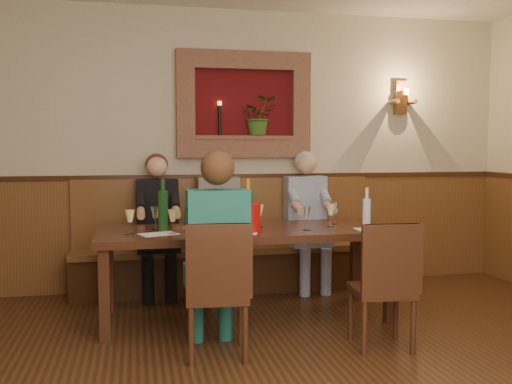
# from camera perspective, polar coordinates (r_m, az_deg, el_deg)

# --- Properties ---
(room_shell) EXTENTS (6.04, 6.04, 2.82)m
(room_shell) POSITION_cam_1_polar(r_m,az_deg,el_deg) (2.92, 6.03, 13.62)
(room_shell) COLOR #C1B092
(room_shell) RESTS_ON ground
(wainscoting) EXTENTS (6.02, 6.02, 1.15)m
(wainscoting) POSITION_cam_1_polar(r_m,az_deg,el_deg) (3.00, 5.82, -11.74)
(wainscoting) COLOR brown
(wainscoting) RESTS_ON ground
(wall_niche) EXTENTS (1.36, 0.30, 1.06)m
(wall_niche) POSITION_cam_1_polar(r_m,az_deg,el_deg) (5.81, -0.79, 8.28)
(wall_niche) COLOR #530B0F
(wall_niche) RESTS_ON ground
(wall_sconce) EXTENTS (0.25, 0.20, 0.35)m
(wall_sconce) POSITION_cam_1_polar(r_m,az_deg,el_deg) (6.34, 14.30, 9.07)
(wall_sconce) COLOR brown
(wall_sconce) RESTS_ON ground
(dining_table) EXTENTS (2.40, 0.90, 0.75)m
(dining_table) POSITION_cam_1_polar(r_m,az_deg,el_deg) (4.73, -1.06, -4.60)
(dining_table) COLOR #341A0F
(dining_table) RESTS_ON ground
(bench) EXTENTS (3.00, 0.45, 1.11)m
(bench) POSITION_cam_1_polar(r_m,az_deg,el_deg) (5.71, -2.87, -6.56)
(bench) COLOR #381E0F
(bench) RESTS_ON ground
(chair_near_left) EXTENTS (0.45, 0.45, 0.94)m
(chair_near_left) POSITION_cam_1_polar(r_m,az_deg,el_deg) (3.97, -3.91, -12.39)
(chair_near_left) COLOR #341A0F
(chair_near_left) RESTS_ON ground
(chair_near_right) EXTENTS (0.44, 0.44, 0.91)m
(chair_near_right) POSITION_cam_1_polar(r_m,az_deg,el_deg) (4.22, 12.47, -11.54)
(chair_near_right) COLOR #341A0F
(chair_near_right) RESTS_ON ground
(person_bench_left) EXTENTS (0.39, 0.48, 1.36)m
(person_bench_left) POSITION_cam_1_polar(r_m,az_deg,el_deg) (5.50, -9.76, -4.58)
(person_bench_left) COLOR black
(person_bench_left) RESTS_ON ground
(person_bench_mid) EXTENTS (0.40, 0.49, 1.38)m
(person_bench_mid) POSITION_cam_1_polar(r_m,az_deg,el_deg) (5.55, -3.66, -4.35)
(person_bench_mid) COLOR #615C58
(person_bench_mid) RESTS_ON ground
(person_bench_right) EXTENTS (0.40, 0.49, 1.38)m
(person_bench_right) POSITION_cam_1_polar(r_m,az_deg,el_deg) (5.75, 5.17, -4.05)
(person_bench_right) COLOR navy
(person_bench_right) RESTS_ON ground
(person_chair_front) EXTENTS (0.41, 0.50, 1.40)m
(person_chair_front) POSITION_cam_1_polar(r_m,az_deg,el_deg) (3.94, -4.02, -7.89)
(person_chair_front) COLOR #185656
(person_chair_front) RESTS_ON ground
(spittoon_bucket) EXTENTS (0.25, 0.25, 0.23)m
(spittoon_bucket) POSITION_cam_1_polar(r_m,az_deg,el_deg) (4.55, -0.79, -2.57)
(spittoon_bucket) COLOR red
(spittoon_bucket) RESTS_ON dining_table
(wine_bottle_green_a) EXTENTS (0.09, 0.09, 0.42)m
(wine_bottle_green_a) POSITION_cam_1_polar(r_m,az_deg,el_deg) (4.62, -0.80, -1.71)
(wine_bottle_green_a) COLOR #19471E
(wine_bottle_green_a) RESTS_ON dining_table
(wine_bottle_green_b) EXTENTS (0.10, 0.10, 0.41)m
(wine_bottle_green_b) POSITION_cam_1_polar(r_m,az_deg,el_deg) (4.64, -9.29, -1.77)
(wine_bottle_green_b) COLOR #19471E
(wine_bottle_green_b) RESTS_ON dining_table
(water_bottle) EXTENTS (0.08, 0.08, 0.35)m
(water_bottle) POSITION_cam_1_polar(r_m,az_deg,el_deg) (4.66, 11.00, -2.15)
(water_bottle) COLOR silver
(water_bottle) RESTS_ON dining_table
(tasting_sheet_a) EXTENTS (0.33, 0.28, 0.00)m
(tasting_sheet_a) POSITION_cam_1_polar(r_m,az_deg,el_deg) (4.50, -9.71, -4.16)
(tasting_sheet_a) COLOR white
(tasting_sheet_a) RESTS_ON dining_table
(tasting_sheet_b) EXTENTS (0.35, 0.29, 0.00)m
(tasting_sheet_b) POSITION_cam_1_polar(r_m,az_deg,el_deg) (4.51, -1.81, -4.07)
(tasting_sheet_b) COLOR white
(tasting_sheet_b) RESTS_ON dining_table
(tasting_sheet_c) EXTENTS (0.26, 0.19, 0.00)m
(tasting_sheet_c) POSITION_cam_1_polar(r_m,az_deg,el_deg) (4.79, 11.37, -3.66)
(tasting_sheet_c) COLOR white
(tasting_sheet_c) RESTS_ON dining_table
(tasting_sheet_d) EXTENTS (0.30, 0.26, 0.00)m
(tasting_sheet_d) POSITION_cam_1_polar(r_m,az_deg,el_deg) (4.41, -3.45, -4.28)
(tasting_sheet_d) COLOR white
(tasting_sheet_d) RESTS_ON dining_table
(wine_glass_0) EXTENTS (0.08, 0.08, 0.19)m
(wine_glass_0) POSITION_cam_1_polar(r_m,az_deg,el_deg) (4.52, -12.50, -2.96)
(wine_glass_0) COLOR #F2EE91
(wine_glass_0) RESTS_ON dining_table
(wine_glass_1) EXTENTS (0.08, 0.08, 0.19)m
(wine_glass_1) POSITION_cam_1_polar(r_m,az_deg,el_deg) (4.71, -10.02, -2.61)
(wine_glass_1) COLOR white
(wine_glass_1) RESTS_ON dining_table
(wine_glass_2) EXTENTS (0.08, 0.08, 0.19)m
(wine_glass_2) POSITION_cam_1_polar(r_m,az_deg,el_deg) (4.48, -8.33, -2.96)
(wine_glass_2) COLOR #F2EE91
(wine_glass_2) RESTS_ON dining_table
(wine_glass_3) EXTENTS (0.08, 0.08, 0.19)m
(wine_glass_3) POSITION_cam_1_polar(r_m,az_deg,el_deg) (4.71, -4.85, -2.57)
(wine_glass_3) COLOR white
(wine_glass_3) RESTS_ON dining_table
(wine_glass_4) EXTENTS (0.08, 0.08, 0.19)m
(wine_glass_4) POSITION_cam_1_polar(r_m,az_deg,el_deg) (4.56, -1.31, -2.78)
(wine_glass_4) COLOR #F2EE91
(wine_glass_4) RESTS_ON dining_table
(wine_glass_5) EXTENTS (0.08, 0.08, 0.19)m
(wine_glass_5) POSITION_cam_1_polar(r_m,az_deg,el_deg) (4.81, 0.33, -2.40)
(wine_glass_5) COLOR #F2EE91
(wine_glass_5) RESTS_ON dining_table
(wine_glass_6) EXTENTS (0.08, 0.08, 0.19)m
(wine_glass_6) POSITION_cam_1_polar(r_m,az_deg,el_deg) (4.68, 5.08, -2.62)
(wine_glass_6) COLOR white
(wine_glass_6) RESTS_ON dining_table
(wine_glass_7) EXTENTS (0.08, 0.08, 0.19)m
(wine_glass_7) POSITION_cam_1_polar(r_m,az_deg,el_deg) (4.90, 7.47, -2.31)
(wine_glass_7) COLOR #F2EE91
(wine_glass_7) RESTS_ON dining_table
(wine_glass_8) EXTENTS (0.08, 0.08, 0.19)m
(wine_glass_8) POSITION_cam_1_polar(r_m,az_deg,el_deg) (4.88, 11.00, -2.38)
(wine_glass_8) COLOR white
(wine_glass_8) RESTS_ON dining_table
(wine_glass_9) EXTENTS (0.08, 0.08, 0.19)m
(wine_glass_9) POSITION_cam_1_polar(r_m,az_deg,el_deg) (4.43, -2.06, -3.01)
(wine_glass_9) COLOR #F2EE91
(wine_glass_9) RESTS_ON dining_table
(wine_glass_10) EXTENTS (0.08, 0.08, 0.19)m
(wine_glass_10) POSITION_cam_1_polar(r_m,az_deg,el_deg) (5.07, 7.76, -2.09)
(wine_glass_10) COLOR white
(wine_glass_10) RESTS_ON dining_table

